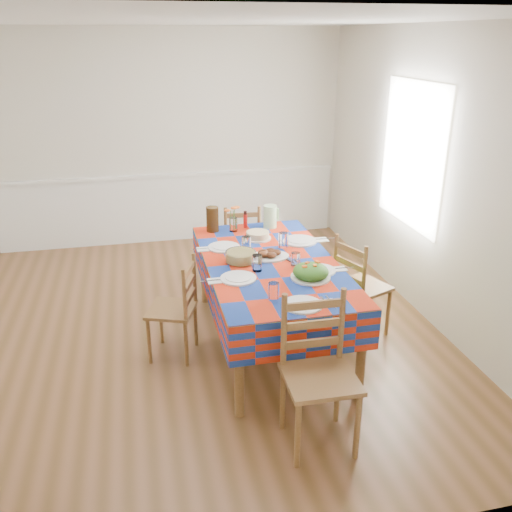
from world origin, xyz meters
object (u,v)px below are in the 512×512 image
at_px(meat_platter, 269,255).
at_px(dining_table, 271,271).
at_px(green_pitcher, 270,216).
at_px(chair_left, 176,309).
at_px(chair_far, 241,245).
at_px(chair_right, 359,287).
at_px(tea_pitcher, 212,219).
at_px(chair_near, 318,374).

bearing_deg(meat_platter, dining_table, -92.87).
distance_m(green_pitcher, chair_left, 1.44).
bearing_deg(chair_left, chair_far, 168.24).
bearing_deg(chair_far, chair_right, 126.52).
relative_size(green_pitcher, chair_right, 0.24).
distance_m(chair_far, chair_left, 1.55).
xyz_separation_m(tea_pitcher, chair_right, (1.19, -0.89, -0.45)).
relative_size(chair_far, chair_left, 1.05).
distance_m(chair_left, chair_right, 1.65).
xyz_separation_m(dining_table, chair_near, (0.00, -1.29, -0.19)).
height_order(tea_pitcher, chair_far, tea_pitcher).
bearing_deg(tea_pitcher, chair_far, 49.00).
bearing_deg(meat_platter, chair_far, 90.35).
xyz_separation_m(green_pitcher, chair_right, (0.62, -0.88, -0.44)).
distance_m(chair_near, chair_far, 2.59).
bearing_deg(dining_table, chair_right, -1.14).
relative_size(tea_pitcher, chair_left, 0.28).
relative_size(meat_platter, chair_left, 0.40).
xyz_separation_m(green_pitcher, chair_near, (-0.21, -2.15, -0.39)).
bearing_deg(tea_pitcher, chair_left, -117.18).
bearing_deg(meat_platter, chair_right, -6.99).
bearing_deg(meat_platter, chair_left, -173.24).
relative_size(chair_left, chair_right, 0.93).
bearing_deg(dining_table, chair_left, -179.01).
xyz_separation_m(dining_table, meat_platter, (0.00, 0.08, 0.12)).
xyz_separation_m(meat_platter, chair_left, (-0.83, -0.10, -0.39)).
relative_size(chair_near, chair_left, 1.19).
bearing_deg(chair_near, chair_right, 58.04).
relative_size(dining_table, tea_pitcher, 8.39).
height_order(meat_platter, chair_near, chair_near).
bearing_deg(chair_right, green_pitcher, 13.46).
relative_size(meat_platter, chair_far, 0.38).
relative_size(green_pitcher, chair_far, 0.24).
distance_m(dining_table, chair_left, 0.87).
relative_size(dining_table, meat_platter, 5.82).
height_order(meat_platter, chair_left, chair_left).
relative_size(dining_table, chair_far, 2.20).
distance_m(dining_table, chair_right, 0.86).
bearing_deg(green_pitcher, tea_pitcher, 178.58).
bearing_deg(chair_far, dining_table, 94.46).
distance_m(meat_platter, chair_near, 1.41).
bearing_deg(meat_platter, tea_pitcher, 115.33).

